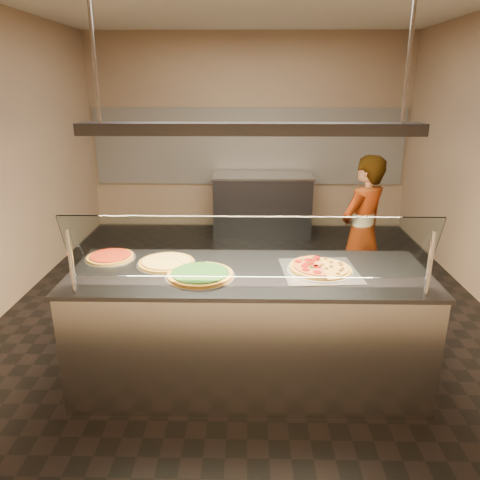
{
  "coord_description": "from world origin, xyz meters",
  "views": [
    {
      "loc": [
        0.0,
        -4.52,
        2.23
      ],
      "look_at": [
        -0.07,
        -0.88,
        1.02
      ],
      "focal_mm": 35.0,
      "sensor_mm": 36.0,
      "label": 1
    }
  ],
  "objects_px": {
    "prep_table": "(262,204)",
    "serving_counter": "(249,327)",
    "pizza_cheese": "(167,262)",
    "worker": "(362,233)",
    "pizza_spinach": "(200,274)",
    "pizza_tomato": "(111,257)",
    "half_pizza_sausage": "(335,268)",
    "pizza_spatula": "(189,262)",
    "heat_lamp_housing": "(250,129)",
    "perforated_tray": "(320,270)",
    "sneeze_guard": "(249,249)",
    "half_pizza_pepperoni": "(305,267)"
  },
  "relations": [
    {
      "from": "prep_table",
      "to": "serving_counter",
      "type": "bearing_deg",
      "value": -92.94
    },
    {
      "from": "pizza_cheese",
      "to": "worker",
      "type": "xyz_separation_m",
      "value": [
        1.78,
        1.26,
        -0.15
      ]
    },
    {
      "from": "pizza_spinach",
      "to": "pizza_tomato",
      "type": "bearing_deg",
      "value": 154.63
    },
    {
      "from": "half_pizza_sausage",
      "to": "pizza_cheese",
      "type": "xyz_separation_m",
      "value": [
        -1.26,
        0.12,
        -0.01
      ]
    },
    {
      "from": "half_pizza_sausage",
      "to": "pizza_spinach",
      "type": "xyz_separation_m",
      "value": [
        -0.98,
        -0.12,
        -0.01
      ]
    },
    {
      "from": "pizza_tomato",
      "to": "half_pizza_sausage",
      "type": "bearing_deg",
      "value": -7.83
    },
    {
      "from": "pizza_spinach",
      "to": "pizza_spatula",
      "type": "distance_m",
      "value": 0.23
    },
    {
      "from": "serving_counter",
      "to": "pizza_tomato",
      "type": "xyz_separation_m",
      "value": [
        -1.09,
        0.25,
        0.48
      ]
    },
    {
      "from": "half_pizza_sausage",
      "to": "prep_table",
      "type": "height_order",
      "value": "half_pizza_sausage"
    },
    {
      "from": "pizza_spatula",
      "to": "worker",
      "type": "xyz_separation_m",
      "value": [
        1.61,
        1.3,
        -0.17
      ]
    },
    {
      "from": "pizza_tomato",
      "to": "pizza_spinach",
      "type": "bearing_deg",
      "value": -25.37
    },
    {
      "from": "pizza_cheese",
      "to": "heat_lamp_housing",
      "type": "xyz_separation_m",
      "value": [
        0.63,
        -0.14,
        1.01
      ]
    },
    {
      "from": "pizza_tomato",
      "to": "heat_lamp_housing",
      "type": "bearing_deg",
      "value": -12.8
    },
    {
      "from": "perforated_tray",
      "to": "pizza_tomato",
      "type": "relative_size",
      "value": 1.47
    },
    {
      "from": "pizza_spinach",
      "to": "sneeze_guard",
      "type": "bearing_deg",
      "value": -34.38
    },
    {
      "from": "perforated_tray",
      "to": "pizza_spinach",
      "type": "relative_size",
      "value": 1.16
    },
    {
      "from": "pizza_spinach",
      "to": "pizza_spatula",
      "type": "xyz_separation_m",
      "value": [
        -0.11,
        0.2,
        0.01
      ]
    },
    {
      "from": "half_pizza_sausage",
      "to": "pizza_tomato",
      "type": "relative_size",
      "value": 1.18
    },
    {
      "from": "sneeze_guard",
      "to": "prep_table",
      "type": "xyz_separation_m",
      "value": [
        0.2,
        4.23,
        -0.76
      ]
    },
    {
      "from": "perforated_tray",
      "to": "pizza_spatula",
      "type": "distance_m",
      "value": 0.98
    },
    {
      "from": "worker",
      "to": "heat_lamp_housing",
      "type": "xyz_separation_m",
      "value": [
        -1.15,
        -1.4,
        1.16
      ]
    },
    {
      "from": "perforated_tray",
      "to": "worker",
      "type": "bearing_deg",
      "value": 65.44
    },
    {
      "from": "pizza_spatula",
      "to": "prep_table",
      "type": "distance_m",
      "value": 3.88
    },
    {
      "from": "sneeze_guard",
      "to": "half_pizza_pepperoni",
      "type": "height_order",
      "value": "sneeze_guard"
    },
    {
      "from": "perforated_tray",
      "to": "half_pizza_pepperoni",
      "type": "relative_size",
      "value": 1.25
    },
    {
      "from": "sneeze_guard",
      "to": "heat_lamp_housing",
      "type": "xyz_separation_m",
      "value": [
        -0.0,
        0.34,
        0.72
      ]
    },
    {
      "from": "pizza_spatula",
      "to": "worker",
      "type": "bearing_deg",
      "value": 38.93
    },
    {
      "from": "sneeze_guard",
      "to": "serving_counter",
      "type": "bearing_deg",
      "value": 90.0
    },
    {
      "from": "pizza_spinach",
      "to": "pizza_spatula",
      "type": "bearing_deg",
      "value": 118.19
    },
    {
      "from": "serving_counter",
      "to": "heat_lamp_housing",
      "type": "bearing_deg",
      "value": 0.0
    },
    {
      "from": "sneeze_guard",
      "to": "prep_table",
      "type": "height_order",
      "value": "sneeze_guard"
    },
    {
      "from": "worker",
      "to": "heat_lamp_housing",
      "type": "distance_m",
      "value": 2.15
    },
    {
      "from": "perforated_tray",
      "to": "worker",
      "type": "xyz_separation_m",
      "value": [
        0.63,
        1.39,
        -0.14
      ]
    },
    {
      "from": "serving_counter",
      "to": "half_pizza_sausage",
      "type": "bearing_deg",
      "value": 1.03
    },
    {
      "from": "half_pizza_pepperoni",
      "to": "pizza_spinach",
      "type": "bearing_deg",
      "value": -171.38
    },
    {
      "from": "worker",
      "to": "half_pizza_sausage",
      "type": "bearing_deg",
      "value": 28.65
    },
    {
      "from": "worker",
      "to": "heat_lamp_housing",
      "type": "height_order",
      "value": "heat_lamp_housing"
    },
    {
      "from": "pizza_spinach",
      "to": "prep_table",
      "type": "height_order",
      "value": "pizza_spinach"
    },
    {
      "from": "half_pizza_pepperoni",
      "to": "pizza_tomato",
      "type": "xyz_separation_m",
      "value": [
        -1.5,
        0.24,
        -0.02
      ]
    },
    {
      "from": "pizza_spinach",
      "to": "prep_table",
      "type": "relative_size",
      "value": 0.33
    },
    {
      "from": "serving_counter",
      "to": "heat_lamp_housing",
      "type": "distance_m",
      "value": 1.48
    },
    {
      "from": "pizza_cheese",
      "to": "worker",
      "type": "bearing_deg",
      "value": 35.26
    },
    {
      "from": "serving_counter",
      "to": "pizza_spinach",
      "type": "bearing_deg",
      "value": -163.36
    },
    {
      "from": "perforated_tray",
      "to": "sneeze_guard",
      "type": "bearing_deg",
      "value": -145.74
    },
    {
      "from": "pizza_spatula",
      "to": "prep_table",
      "type": "relative_size",
      "value": 0.18
    },
    {
      "from": "half_pizza_sausage",
      "to": "perforated_tray",
      "type": "bearing_deg",
      "value": -179.6
    },
    {
      "from": "perforated_tray",
      "to": "half_pizza_sausage",
      "type": "bearing_deg",
      "value": 0.4
    },
    {
      "from": "pizza_cheese",
      "to": "worker",
      "type": "relative_size",
      "value": 0.29
    },
    {
      "from": "pizza_cheese",
      "to": "perforated_tray",
      "type": "bearing_deg",
      "value": -6.21
    },
    {
      "from": "half_pizza_pepperoni",
      "to": "half_pizza_sausage",
      "type": "distance_m",
      "value": 0.22
    }
  ]
}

